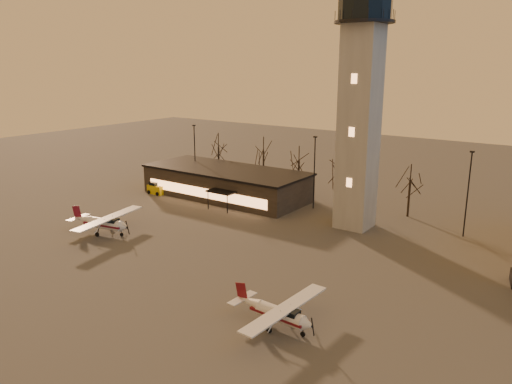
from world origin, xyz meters
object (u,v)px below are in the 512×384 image
at_px(control_tower, 361,93).
at_px(service_cart, 157,189).
at_px(cessna_rear, 107,226).
at_px(terminal, 226,183).
at_px(cessna_front, 282,317).

height_order(control_tower, service_cart, control_tower).
height_order(control_tower, cessna_rear, control_tower).
xyz_separation_m(terminal, cessna_front, (27.96, -27.94, -1.23)).
relative_size(cessna_front, service_cart, 3.35).
bearing_deg(service_cart, cessna_rear, -59.89).
distance_m(cessna_rear, service_cart, 18.97).
distance_m(control_tower, cessna_front, 30.77).
distance_m(terminal, cessna_front, 39.55).
bearing_deg(cessna_rear, terminal, 77.23).
bearing_deg(cessna_front, control_tower, 105.83).
bearing_deg(cessna_rear, control_tower, 29.98).
distance_m(cessna_front, service_cart, 44.20).
xyz_separation_m(control_tower, cessna_front, (5.96, -25.96, -15.40)).
height_order(control_tower, cessna_front, control_tower).
distance_m(terminal, service_cart, 11.09).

